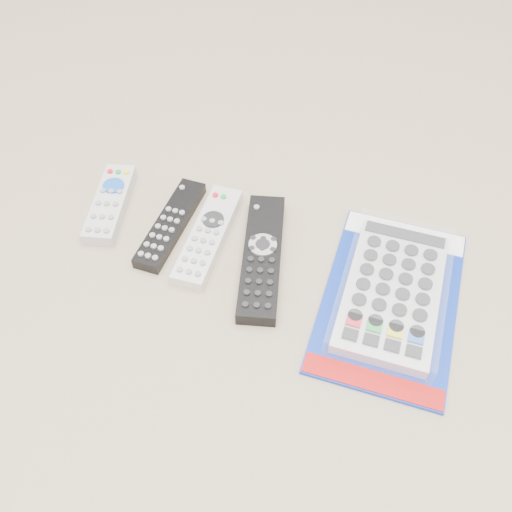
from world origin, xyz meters
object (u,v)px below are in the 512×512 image
(remote_small_grey, at_px, (110,204))
(remote_silver_dvd, at_px, (208,235))
(jumbo_remote_packaged, at_px, (393,291))
(remote_slim_black, at_px, (171,224))
(remote_large_black, at_px, (262,257))

(remote_small_grey, xyz_separation_m, remote_silver_dvd, (0.17, -0.02, -0.00))
(remote_small_grey, height_order, jumbo_remote_packaged, jumbo_remote_packaged)
(remote_slim_black, bearing_deg, remote_silver_dvd, -2.47)
(remote_slim_black, bearing_deg, jumbo_remote_packaged, -3.08)
(remote_large_black, height_order, jumbo_remote_packaged, jumbo_remote_packaged)
(remote_small_grey, distance_m, remote_slim_black, 0.11)
(remote_slim_black, height_order, remote_large_black, remote_large_black)
(jumbo_remote_packaged, bearing_deg, remote_small_grey, 175.58)
(remote_small_grey, bearing_deg, remote_slim_black, -18.07)
(remote_slim_black, xyz_separation_m, remote_large_black, (0.15, -0.02, 0.00))
(remote_silver_dvd, xyz_separation_m, remote_large_black, (0.09, -0.02, 0.00))
(remote_silver_dvd, height_order, remote_large_black, remote_large_black)
(remote_small_grey, relative_size, jumbo_remote_packaged, 0.55)
(remote_small_grey, height_order, remote_silver_dvd, remote_small_grey)
(remote_large_black, bearing_deg, remote_slim_black, 159.64)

